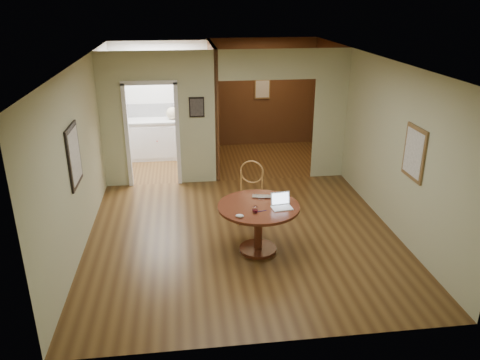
{
  "coord_description": "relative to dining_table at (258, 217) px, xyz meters",
  "views": [
    {
      "loc": [
        -0.9,
        -6.67,
        3.68
      ],
      "look_at": [
        -0.08,
        -0.2,
        1.08
      ],
      "focal_mm": 35.0,
      "sensor_mm": 36.0,
      "label": 1
    }
  ],
  "objects": [
    {
      "name": "pen",
      "position": [
        0.01,
        -0.21,
        0.2
      ],
      "size": [
        0.14,
        0.03,
        0.01
      ],
      "primitive_type": "cylinder",
      "rotation": [
        0.0,
        1.57,
        0.2
      ],
      "color": "#0C0E54",
      "rests_on": "dining_table"
    },
    {
      "name": "closed_laptop",
      "position": [
        0.09,
        0.25,
        0.21
      ],
      "size": [
        0.33,
        0.25,
        0.02
      ],
      "primitive_type": "imported",
      "rotation": [
        0.0,
        0.0,
        -0.21
      ],
      "color": "#ABABB0",
      "rests_on": "dining_table"
    },
    {
      "name": "room_shell",
      "position": [
        -0.64,
        3.55,
        0.72
      ],
      "size": [
        5.2,
        7.5,
        5.0
      ],
      "color": "white",
      "rests_on": "ground"
    },
    {
      "name": "chair",
      "position": [
        0.03,
        1.03,
        0.03
      ],
      "size": [
        0.59,
        0.59,
        1.08
      ],
      "rotation": [
        0.0,
        0.0,
        -0.36
      ],
      "color": "#A4713A",
      "rests_on": "ground"
    },
    {
      "name": "dining_table",
      "position": [
        0.0,
        0.0,
        0.0
      ],
      "size": [
        1.22,
        1.22,
        0.76
      ],
      "rotation": [
        0.0,
        0.0,
        0.14
      ],
      "color": "#5C2617",
      "rests_on": "ground"
    },
    {
      "name": "floor",
      "position": [
        -0.17,
        0.46,
        -0.57
      ],
      "size": [
        5.0,
        5.0,
        0.0
      ],
      "primitive_type": "plane",
      "color": "#492D14",
      "rests_on": "ground"
    },
    {
      "name": "grocery_bag",
      "position": [
        -1.29,
        4.66,
        0.51
      ],
      "size": [
        0.32,
        0.29,
        0.28
      ],
      "primitive_type": "ellipsoid",
      "rotation": [
        0.0,
        0.0,
        0.2
      ],
      "color": "beige",
      "rests_on": "kitchen_cabinet"
    },
    {
      "name": "open_laptop",
      "position": [
        0.32,
        -0.09,
        0.26
      ],
      "size": [
        0.31,
        0.29,
        0.21
      ],
      "rotation": [
        0.0,
        0.0,
        0.12
      ],
      "color": "silver",
      "rests_on": "dining_table"
    },
    {
      "name": "wine_glass",
      "position": [
        -0.09,
        -0.23,
        0.25
      ],
      "size": [
        0.09,
        0.09,
        0.1
      ],
      "primitive_type": null,
      "color": "white",
      "rests_on": "dining_table"
    },
    {
      "name": "kitchen_cabinet",
      "position": [
        -1.52,
        4.66,
        -0.09
      ],
      "size": [
        2.06,
        0.6,
        0.94
      ],
      "color": "white",
      "rests_on": "ground"
    },
    {
      "name": "mouse",
      "position": [
        -0.33,
        -0.37,
        0.22
      ],
      "size": [
        0.13,
        0.09,
        0.05
      ],
      "primitive_type": "ellipsoid",
      "rotation": [
        0.0,
        0.0,
        -0.24
      ],
      "color": "silver",
      "rests_on": "dining_table"
    }
  ]
}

